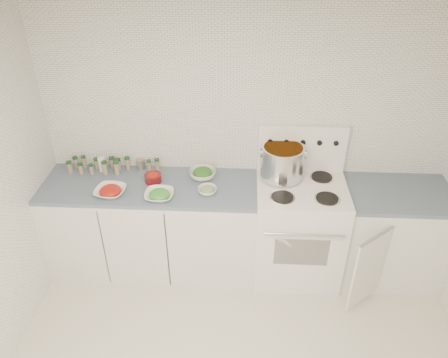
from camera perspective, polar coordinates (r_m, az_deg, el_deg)
room_walls at (r=2.36m, az=2.86°, el=-4.12°), size 3.54×3.04×2.52m
counter_left at (r=4.06m, az=-9.17°, el=-6.06°), size 1.85×0.62×0.90m
stove at (r=3.98m, az=9.60°, el=-6.20°), size 0.76×0.70×1.36m
counter_right at (r=4.19m, az=20.85°, el=-6.75°), size 0.89×0.88×0.90m
stock_pot at (r=3.73m, az=7.64°, el=2.39°), size 0.39×0.37×0.28m
bowl_tomato at (r=3.72m, az=-14.63°, el=-1.55°), size 0.28×0.28×0.08m
bowl_snowpea at (r=3.60m, az=-8.45°, el=-2.06°), size 0.24×0.24×0.08m
bowl_broccoli at (r=3.82m, az=-2.80°, el=0.73°), size 0.25×0.25×0.09m
bowl_zucchini at (r=3.63m, az=-2.20°, el=-1.44°), size 0.17×0.17×0.06m
bowl_pepper at (r=3.81m, az=-9.26°, el=0.20°), size 0.15×0.15×0.09m
salt_canister at (r=4.05m, az=-15.64°, el=1.87°), size 0.07×0.07×0.13m
tin_can at (r=4.01m, az=-10.84°, el=1.90°), size 0.07×0.07×0.09m
spice_cluster at (r=4.04m, az=-15.01°, el=1.77°), size 0.82×0.16×0.13m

